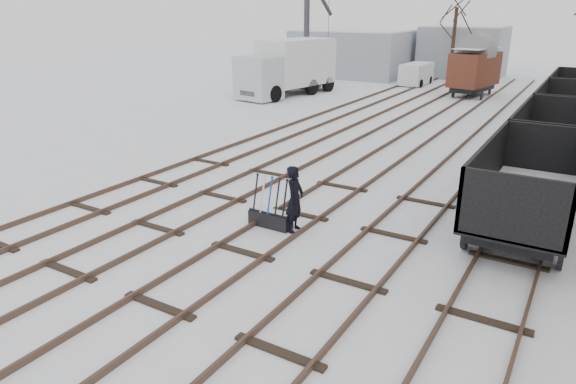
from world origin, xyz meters
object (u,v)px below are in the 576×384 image
Objects in this scene: ground_frame at (271,217)px; freight_wagon_a at (526,199)px; panel_van at (416,74)px; box_van_wagon at (475,68)px; lorry at (288,67)px; crane at (308,57)px; worker at (295,199)px.

ground_frame is 7.19m from freight_wagon_a.
freight_wagon_a is at bearing -64.97° from panel_van.
box_van_wagon is (-6.60, 23.79, 1.00)m from freight_wagon_a.
box_van_wagon is 1.20× the size of panel_van.
ground_frame is 27.25m from box_van_wagon.
freight_wagon_a is at bearing -34.45° from lorry.
ground_frame is 0.16× the size of crane.
lorry is 2.23× the size of panel_van.
crane is at bearing 21.56° from worker.
crane is (-0.65, 4.06, 0.38)m from lorry.
panel_van is (-5.56, 30.73, 0.62)m from ground_frame.
worker is 31.28m from panel_van.
box_van_wagon reaches higher than freight_wagon_a.
crane reaches higher than box_van_wagon.
box_van_wagon reaches higher than panel_van.
freight_wagon_a is (6.30, 3.41, 0.68)m from ground_frame.
crane is (-12.50, 24.77, 2.10)m from ground_frame.
freight_wagon_a is at bearing -65.88° from worker.
box_van_wagon is (-1.05, 27.10, 1.00)m from worker.
panel_van is (6.29, 10.03, -1.10)m from lorry.
crane is at bearing -137.72° from panel_van.
lorry reaches higher than panel_van.
crane is at bearing 117.43° from ground_frame.
worker is 27.14m from box_van_wagon.
box_van_wagon is (-0.30, 27.20, 1.68)m from ground_frame.
panel_van is at bearing 157.08° from box_van_wagon.
freight_wagon_a is at bearing -50.11° from crane.
crane reaches higher than freight_wagon_a.
panel_van is 0.44× the size of crane.
ground_frame is 0.38× the size of panel_van.
lorry is at bearing 136.38° from freight_wagon_a.
freight_wagon_a is 0.68× the size of crane.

